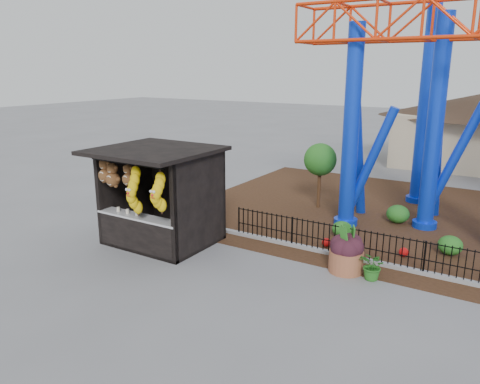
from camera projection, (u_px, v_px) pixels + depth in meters
The scene contains 9 objects.
ground at pixel (218, 275), 12.90m from camera, with size 120.00×120.00×0.00m, color slate.
mulch_bed at pixel (429, 221), 17.39m from camera, with size 18.00×12.00×0.02m, color #331E11.
curb at pixel (393, 267), 13.29m from camera, with size 18.00×0.18×0.12m, color gray.
prize_booth at pixel (156, 198), 14.80m from camera, with size 3.50×3.40×3.12m.
picket_fence at pixel (428, 259), 12.71m from camera, with size 12.20×0.06×1.00m, color black, non-canonical shape.
terracotta_planter at pixel (346, 261), 13.04m from camera, with size 0.95×0.95×0.63m, color #9B5638.
planter_foliage at pixel (347, 240), 12.88m from camera, with size 0.70×0.70×0.64m, color black.
potted_plant at pixel (373, 266), 12.49m from camera, with size 0.71×0.62×0.79m, color #20591A.
landscaping at pixel (431, 234), 15.21m from camera, with size 7.18×4.20×0.66m.
Camera 1 is at (6.84, -9.74, 5.51)m, focal length 35.00 mm.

